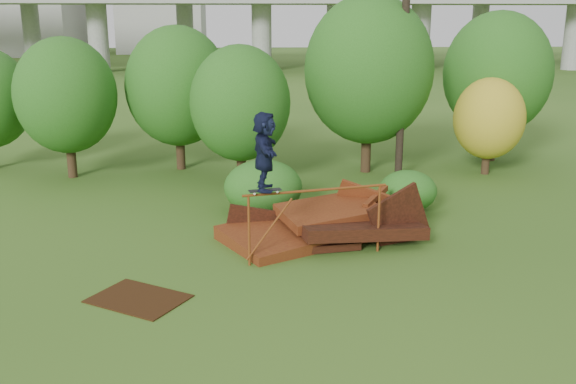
{
  "coord_description": "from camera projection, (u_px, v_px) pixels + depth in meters",
  "views": [
    {
      "loc": [
        -1.81,
        -13.68,
        5.88
      ],
      "look_at": [
        -0.8,
        2.0,
        1.6
      ],
      "focal_mm": 40.0,
      "sensor_mm": 36.0,
      "label": 1
    }
  ],
  "objects": [
    {
      "name": "flat_plate",
      "position": [
        139.0,
        299.0,
        13.85
      ],
      "size": [
        2.4,
        2.21,
        0.03
      ],
      "primitive_type": "cube",
      "rotation": [
        0.0,
        0.0,
        -0.55
      ],
      "color": "black",
      "rests_on": "ground"
    },
    {
      "name": "tree_2",
      "position": [
        240.0,
        103.0,
        22.56
      ],
      "size": [
        3.56,
        3.56,
        5.02
      ],
      "color": "black",
      "rests_on": "ground"
    },
    {
      "name": "shrub_left",
      "position": [
        263.0,
        187.0,
        19.75
      ],
      "size": [
        2.42,
        2.23,
        1.68
      ],
      "primitive_type": "ellipsoid",
      "color": "#1E4B14",
      "rests_on": "ground"
    },
    {
      "name": "shrub_right",
      "position": [
        408.0,
        191.0,
        20.04
      ],
      "size": [
        1.83,
        1.67,
        1.29
      ],
      "primitive_type": "ellipsoid",
      "color": "#1E4B14",
      "rests_on": "ground"
    },
    {
      "name": "tree_3",
      "position": [
        369.0,
        70.0,
        24.28
      ],
      "size": [
        4.89,
        4.89,
        6.79
      ],
      "color": "black",
      "rests_on": "ground"
    },
    {
      "name": "utility_pole",
      "position": [
        405.0,
        31.0,
        22.9
      ],
      "size": [
        1.4,
        0.28,
        10.7
      ],
      "color": "black",
      "rests_on": "ground"
    },
    {
      "name": "scrap_pile",
      "position": [
        324.0,
        226.0,
        17.58
      ],
      "size": [
        5.95,
        4.16,
        1.97
      ],
      "color": "#501C0E",
      "rests_on": "ground"
    },
    {
      "name": "grind_rail",
      "position": [
        316.0,
        206.0,
        15.87
      ],
      "size": [
        3.64,
        0.9,
        1.81
      ],
      "color": "brown",
      "rests_on": "ground"
    },
    {
      "name": "tree_0",
      "position": [
        66.0,
        96.0,
        23.65
      ],
      "size": [
        3.72,
        3.72,
        5.25
      ],
      "color": "black",
      "rests_on": "ground"
    },
    {
      "name": "ground",
      "position": [
        328.0,
        281.0,
        14.83
      ],
      "size": [
        240.0,
        240.0,
        0.0
      ],
      "primitive_type": "plane",
      "color": "#2D5116",
      "rests_on": "ground"
    },
    {
      "name": "tree_5",
      "position": [
        497.0,
        74.0,
        26.41
      ],
      "size": [
        4.41,
        4.41,
        6.19
      ],
      "color": "black",
      "rests_on": "ground"
    },
    {
      "name": "skater",
      "position": [
        265.0,
        151.0,
        15.13
      ],
      "size": [
        0.6,
        1.76,
        1.88
      ],
      "primitive_type": "imported",
      "rotation": [
        0.0,
        0.0,
        1.54
      ],
      "color": "#131834",
      "rests_on": "skateboard"
    },
    {
      "name": "skateboard",
      "position": [
        265.0,
        190.0,
        15.38
      ],
      "size": [
        0.81,
        0.38,
        0.08
      ],
      "rotation": [
        0.0,
        0.0,
        0.23
      ],
      "color": "black",
      "rests_on": "grind_rail"
    },
    {
      "name": "tree_4",
      "position": [
        489.0,
        119.0,
        24.4
      ],
      "size": [
        2.7,
        2.7,
        3.72
      ],
      "color": "black",
      "rests_on": "ground"
    },
    {
      "name": "tree_1",
      "position": [
        178.0,
        86.0,
        24.93
      ],
      "size": [
        4.05,
        4.05,
        5.63
      ],
      "color": "black",
      "rests_on": "ground"
    }
  ]
}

